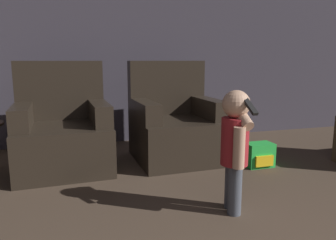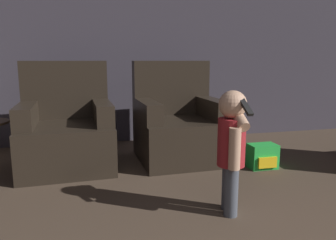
{
  "view_description": "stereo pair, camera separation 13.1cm",
  "coord_description": "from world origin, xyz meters",
  "px_view_note": "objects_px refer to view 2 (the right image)",
  "views": [
    {
      "loc": [
        -0.74,
        0.36,
        1.03
      ],
      "look_at": [
        0.02,
        2.9,
        0.55
      ],
      "focal_mm": 35.0,
      "sensor_mm": 36.0,
      "label": 1
    },
    {
      "loc": [
        -0.61,
        0.33,
        1.03
      ],
      "look_at": [
        0.02,
        2.9,
        0.55
      ],
      "focal_mm": 35.0,
      "sensor_mm": 36.0,
      "label": 2
    }
  ],
  "objects_px": {
    "armchair_right": "(178,126)",
    "person_toddler": "(232,142)",
    "armchair_left": "(67,132)",
    "toy_backpack": "(263,156)"
  },
  "relations": [
    {
      "from": "armchair_left",
      "to": "armchair_right",
      "type": "distance_m",
      "value": 1.13
    },
    {
      "from": "armchair_left",
      "to": "armchair_right",
      "type": "relative_size",
      "value": 1.0
    },
    {
      "from": "armchair_left",
      "to": "person_toddler",
      "type": "xyz_separation_m",
      "value": [
        1.13,
        -1.32,
        0.15
      ]
    },
    {
      "from": "armchair_left",
      "to": "toy_backpack",
      "type": "bearing_deg",
      "value": -18.17
    },
    {
      "from": "armchair_left",
      "to": "person_toddler",
      "type": "relative_size",
      "value": 1.22
    },
    {
      "from": "armchair_left",
      "to": "person_toddler",
      "type": "bearing_deg",
      "value": -51.89
    },
    {
      "from": "armchair_right",
      "to": "person_toddler",
      "type": "xyz_separation_m",
      "value": [
        -0.0,
        -1.32,
        0.15
      ]
    },
    {
      "from": "armchair_left",
      "to": "toy_backpack",
      "type": "distance_m",
      "value": 1.92
    },
    {
      "from": "person_toddler",
      "to": "toy_backpack",
      "type": "xyz_separation_m",
      "value": [
        0.7,
        0.8,
        -0.38
      ]
    },
    {
      "from": "person_toddler",
      "to": "armchair_left",
      "type": "bearing_deg",
      "value": -125.19
    }
  ]
}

